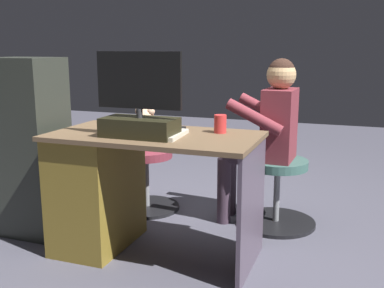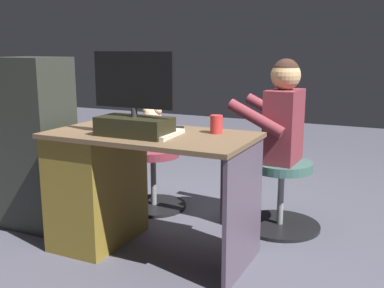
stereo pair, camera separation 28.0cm
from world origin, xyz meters
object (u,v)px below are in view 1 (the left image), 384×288
object	(u,v)px
office_chair_teddy	(146,175)
visitor_chair	(277,189)
teddy_bear	(146,131)
computer_mouse	(104,124)
keyboard	(150,128)
monitor	(139,113)
tv_remote	(112,132)
person	(267,127)
desk	(110,185)
cup	(220,124)

from	to	relation	value
office_chair_teddy	visitor_chair	distance (m)	1.01
visitor_chair	office_chair_teddy	bearing A→B (deg)	1.76
teddy_bear	visitor_chair	xyz separation A→B (m)	(-1.01, -0.02, -0.36)
computer_mouse	keyboard	bearing A→B (deg)	-179.80
monitor	office_chair_teddy	size ratio (longest dim) A/B	0.99
computer_mouse	monitor	bearing A→B (deg)	147.95
keyboard	tv_remote	distance (m)	0.25
person	desk	bearing A→B (deg)	41.16
desk	keyboard	xyz separation A→B (m)	(-0.22, -0.12, 0.36)
person	cup	bearing A→B (deg)	73.13
office_chair_teddy	teddy_bear	bearing A→B (deg)	-90.00
desk	teddy_bear	size ratio (longest dim) A/B	3.73
keyboard	office_chair_teddy	world-z (taller)	keyboard
computer_mouse	teddy_bear	bearing A→B (deg)	-90.74
keyboard	tv_remote	size ratio (longest dim) A/B	2.80
visitor_chair	cup	bearing A→B (deg)	65.94
monitor	person	bearing A→B (deg)	-123.92
keyboard	desk	bearing A→B (deg)	28.83
office_chair_teddy	person	bearing A→B (deg)	-178.24
monitor	tv_remote	bearing A→B (deg)	-8.26
office_chair_teddy	person	distance (m)	1.02
teddy_bear	keyboard	bearing A→B (deg)	118.10
computer_mouse	cup	size ratio (longest dim) A/B	0.90
cup	tv_remote	distance (m)	0.64
keyboard	teddy_bear	xyz separation A→B (m)	(0.31, -0.59, -0.14)
computer_mouse	person	bearing A→B (deg)	-146.92
computer_mouse	office_chair_teddy	bearing A→B (deg)	-90.76
monitor	visitor_chair	xyz separation A→B (m)	(-0.65, -0.84, -0.63)
keyboard	visitor_chair	xyz separation A→B (m)	(-0.69, -0.61, -0.50)
monitor	teddy_bear	world-z (taller)	monitor
tv_remote	monitor	bearing A→B (deg)	143.08
cup	visitor_chair	world-z (taller)	cup
monitor	tv_remote	xyz separation A→B (m)	(0.20, -0.03, -0.13)
tv_remote	teddy_bear	size ratio (longest dim) A/B	0.46
keyboard	teddy_bear	distance (m)	0.68
tv_remote	person	distance (m)	1.11
monitor	keyboard	world-z (taller)	monitor
office_chair_teddy	teddy_bear	world-z (taller)	teddy_bear
cup	teddy_bear	distance (m)	0.95
monitor	tv_remote	size ratio (longest dim) A/B	3.36
computer_mouse	cup	distance (m)	0.76
office_chair_teddy	visitor_chair	bearing A→B (deg)	-178.24
monitor	teddy_bear	size ratio (longest dim) A/B	1.55
keyboard	cup	bearing A→B (deg)	-175.02
cup	visitor_chair	xyz separation A→B (m)	(-0.25, -0.57, -0.55)
monitor	cup	bearing A→B (deg)	-145.39
computer_mouse	person	xyz separation A→B (m)	(-0.93, -0.61, -0.07)
cup	visitor_chair	bearing A→B (deg)	-114.06
monitor	keyboard	distance (m)	0.27
monitor	teddy_bear	bearing A→B (deg)	-66.26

